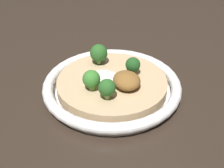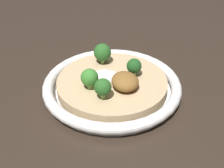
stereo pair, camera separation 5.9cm
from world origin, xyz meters
name	(u,v)px [view 1 (the left image)]	position (x,y,z in m)	size (l,w,h in m)	color
ground_plane	(112,92)	(0.00, 0.00, 0.00)	(6.00, 6.00, 0.00)	#2D231C
risotto_bowl	(112,85)	(0.00, 0.00, 0.02)	(0.29, 0.29, 0.03)	white
cheese_sprinkle	(104,73)	(-0.02, -0.01, 0.04)	(0.06, 0.06, 0.02)	white
crispy_onion_garnish	(127,80)	(0.04, 0.02, 0.05)	(0.06, 0.05, 0.03)	brown
broccoli_left	(97,53)	(-0.07, 0.00, 0.06)	(0.04, 0.04, 0.05)	#759E4C
broccoli_right	(107,88)	(0.06, -0.04, 0.06)	(0.03, 0.03, 0.04)	#84A856
broccoli_front_right	(91,79)	(0.02, -0.05, 0.06)	(0.04, 0.04, 0.04)	#759E4C
broccoli_back	(132,65)	(0.00, 0.05, 0.05)	(0.03, 0.03, 0.04)	#84A856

